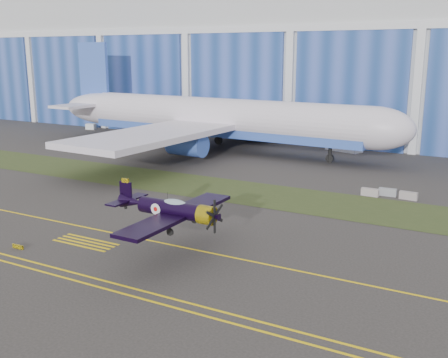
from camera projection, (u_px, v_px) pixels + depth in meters
The scene contains 15 objects.
ground at pixel (312, 249), 44.59m from camera, with size 260.00×260.00×0.00m, color #3A3634.
grass_median at pixel (355, 207), 56.53m from camera, with size 260.00×10.00×0.02m, color #475128.
hangar at pixel (438, 60), 102.36m from camera, with size 220.00×45.70×30.00m.
taxiway_centreline at pixel (290, 269), 40.32m from camera, with size 200.00×0.20×0.02m, color yellow.
edge_line_near at pixel (233, 323), 32.21m from camera, with size 80.00×0.20×0.02m, color yellow.
edge_line_far at pixel (240, 316), 33.06m from camera, with size 80.00×0.20×0.02m, color yellow.
hold_short_ladder at pixel (86, 242), 46.07m from camera, with size 6.00×2.40×0.02m, color yellow, non-canonical shape.
guard_board_left at pixel (18, 247), 44.56m from camera, with size 1.20×0.15×0.35m, color yellow.
warbird at pixel (171, 209), 42.42m from camera, with size 11.19×13.42×3.93m.
jetliner at pixel (219, 76), 87.51m from camera, with size 75.79×65.44×25.26m.
shipping_container at pixel (344, 143), 89.13m from camera, with size 6.09×2.43×2.64m, color silver.
cart at pixel (91, 127), 114.89m from camera, with size 2.04×1.23×1.23m, color white.
barrier_a at pixel (370, 192), 61.03m from camera, with size 2.00×0.60×0.90m, color #A09392.
barrier_b at pixel (388, 192), 61.06m from camera, with size 2.00×0.60×0.90m, color gray.
barrier_c at pixel (408, 196), 59.54m from camera, with size 2.00×0.60×0.90m, color gray.
Camera 1 is at (13.55, -40.43, 16.17)m, focal length 42.00 mm.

